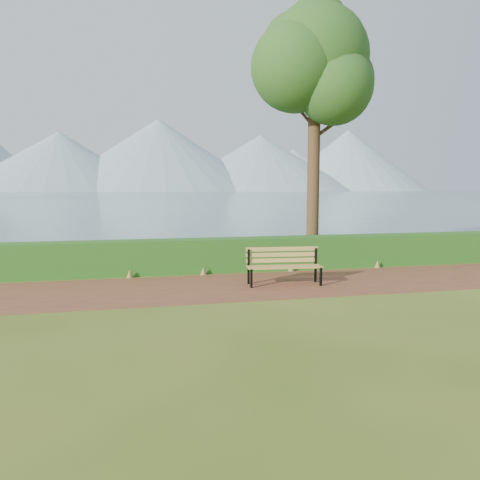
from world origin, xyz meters
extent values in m
plane|color=#3F5518|center=(0.00, 0.00, 0.00)|extent=(140.00, 140.00, 0.00)
cube|color=#572E1E|center=(0.00, 0.30, 0.01)|extent=(40.00, 3.40, 0.01)
cube|color=#1C4F16|center=(0.00, 2.60, 0.50)|extent=(32.00, 0.85, 1.00)
cube|color=slate|center=(0.00, 260.00, 0.01)|extent=(700.00, 510.00, 0.00)
cone|color=#7E98A8|center=(-60.00, 395.00, 24.00)|extent=(160.00, 160.00, 48.00)
cone|color=#7E98A8|center=(20.00, 405.00, 31.00)|extent=(190.00, 190.00, 62.00)
cone|color=#7E98A8|center=(110.00, 400.00, 25.00)|extent=(170.00, 170.00, 50.00)
cone|color=#7E98A8|center=(200.00, 410.00, 29.00)|extent=(150.00, 150.00, 58.00)
cone|color=#7E98A8|center=(-10.00, 430.00, 17.50)|extent=(120.00, 120.00, 35.00)
cone|color=#7E98A8|center=(150.00, 425.00, 20.00)|extent=(130.00, 130.00, 40.00)
cube|color=black|center=(-0.18, -0.01, 0.24)|extent=(0.06, 0.07, 0.49)
cube|color=black|center=(-0.13, 0.47, 0.47)|extent=(0.06, 0.07, 0.93)
cube|color=black|center=(-0.16, 0.23, 0.46)|extent=(0.11, 0.57, 0.05)
cube|color=black|center=(1.64, -0.17, 0.24)|extent=(0.06, 0.07, 0.49)
cube|color=black|center=(1.68, 0.30, 0.47)|extent=(0.06, 0.07, 0.93)
cube|color=black|center=(1.66, 0.06, 0.46)|extent=(0.11, 0.57, 0.05)
cube|color=#AA8541|center=(0.73, -0.06, 0.49)|extent=(1.95, 0.27, 0.04)
cube|color=#AA8541|center=(0.75, 0.08, 0.49)|extent=(1.95, 0.27, 0.04)
cube|color=#AA8541|center=(0.76, 0.21, 0.49)|extent=(1.95, 0.27, 0.04)
cube|color=#AA8541|center=(0.77, 0.35, 0.49)|extent=(1.95, 0.27, 0.04)
cube|color=#AA8541|center=(0.78, 0.42, 0.62)|extent=(1.95, 0.22, 0.11)
cube|color=#AA8541|center=(0.78, 0.42, 0.77)|extent=(1.95, 0.22, 0.11)
cube|color=#AA8541|center=(0.78, 0.42, 0.92)|extent=(1.95, 0.22, 0.11)
cylinder|color=#3D2419|center=(2.93, 3.69, 3.71)|extent=(0.41, 0.41, 7.41)
sphere|color=#244D19|center=(2.93, 3.69, 6.80)|extent=(3.50, 3.50, 3.50)
sphere|color=#244D19|center=(3.81, 4.12, 6.18)|extent=(2.68, 2.68, 2.68)
sphere|color=#244D19|center=(2.13, 3.39, 6.38)|extent=(2.88, 2.88, 2.88)
sphere|color=#244D19|center=(3.32, 3.02, 5.77)|extent=(2.47, 2.47, 2.47)
sphere|color=#244D19|center=(2.44, 4.26, 7.31)|extent=(2.27, 2.27, 2.27)
sphere|color=#244D19|center=(3.02, 3.81, 7.83)|extent=(2.06, 2.06, 2.06)
cylinder|color=#3D2419|center=(3.39, 3.69, 4.53)|extent=(1.08, 0.12, 0.81)
cylinder|color=#3D2419|center=(2.51, 3.80, 5.05)|extent=(0.84, 0.39, 0.74)
camera|label=1|loc=(-3.06, -11.32, 2.52)|focal=35.00mm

